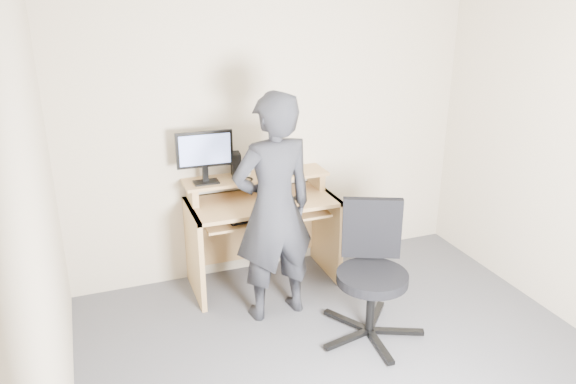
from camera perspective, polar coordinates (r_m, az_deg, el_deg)
ground at (r=3.84m, az=7.72°, el=-18.50°), size 3.50×3.50×0.00m
back_wall at (r=4.74m, az=-1.56°, el=6.39°), size 3.50×0.02×2.50m
desk at (r=4.70m, az=-2.89°, el=-2.78°), size 1.20×0.60×0.91m
monitor at (r=4.43m, az=-8.46°, el=3.99°), size 0.45×0.12×0.42m
external_drive at (r=4.61m, az=-5.31°, el=2.80°), size 0.08×0.14×0.20m
travel_mug at (r=4.66m, az=-1.21°, el=2.84°), size 0.09×0.09×0.16m
smartphone at (r=4.68m, az=-0.15°, el=1.94°), size 0.10×0.14×0.01m
charger at (r=4.50m, az=-5.22°, el=1.27°), size 0.05×0.04×0.03m
headphones at (r=4.67m, az=-4.77°, el=1.88°), size 0.19×0.19×0.06m
keyboard at (r=4.48m, az=-3.36°, el=-2.35°), size 0.48×0.23×0.03m
mouse at (r=4.55m, az=1.06°, el=-0.57°), size 0.10×0.06×0.04m
office_chair at (r=4.05m, az=8.51°, el=-7.48°), size 0.76×0.75×0.96m
person at (r=4.07m, az=-1.46°, el=-1.74°), size 0.68×0.49×1.73m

